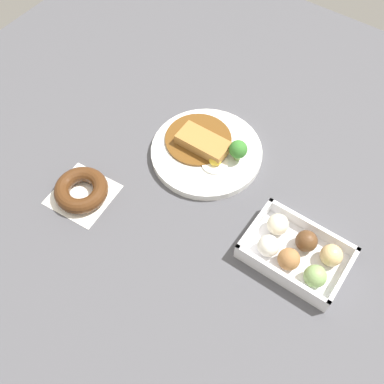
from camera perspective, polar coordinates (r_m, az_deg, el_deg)
ground_plane at (r=0.94m, az=0.66°, el=-3.78°), size 1.60×1.60×0.00m
curry_plate at (r=1.03m, az=1.86°, el=5.21°), size 0.25×0.25×0.07m
donut_box at (r=0.91m, az=12.83°, el=-7.28°), size 0.20×0.13×0.05m
chocolate_ring_donut at (r=0.99m, az=-13.55°, el=0.21°), size 0.13×0.13×0.04m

